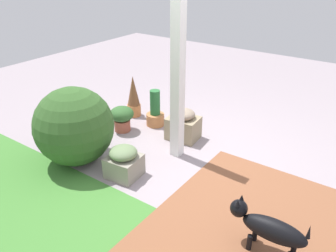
{
  "coord_description": "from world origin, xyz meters",
  "views": [
    {
      "loc": [
        -1.97,
        3.33,
        2.46
      ],
      "look_at": [
        0.39,
        0.01,
        0.44
      ],
      "focal_mm": 36.99,
      "sensor_mm": 36.0,
      "label": 1
    }
  ],
  "objects_px": {
    "terracotta_pot_spiky": "(133,97)",
    "terracotta_pot_broad": "(122,117)",
    "stone_planter_nearest": "(183,125)",
    "terracotta_pot_tall": "(155,113)",
    "stone_planter_mid": "(124,162)",
    "round_shrub": "(74,126)",
    "porch_pillar": "(178,76)",
    "dog": "(268,228)"
  },
  "relations": [
    {
      "from": "terracotta_pot_tall",
      "to": "dog",
      "type": "relative_size",
      "value": 0.81
    },
    {
      "from": "stone_planter_nearest",
      "to": "terracotta_pot_broad",
      "type": "xyz_separation_m",
      "value": [
        0.9,
        0.33,
        0.01
      ]
    },
    {
      "from": "stone_planter_nearest",
      "to": "terracotta_pot_broad",
      "type": "bearing_deg",
      "value": 20.09
    },
    {
      "from": "terracotta_pot_spiky",
      "to": "dog",
      "type": "xyz_separation_m",
      "value": [
        -2.94,
        1.61,
        -0.05
      ]
    },
    {
      "from": "stone_planter_nearest",
      "to": "terracotta_pot_tall",
      "type": "xyz_separation_m",
      "value": [
        0.61,
        -0.12,
        -0.01
      ]
    },
    {
      "from": "round_shrub",
      "to": "terracotta_pot_broad",
      "type": "xyz_separation_m",
      "value": [
        0.11,
        -1.0,
        -0.28
      ]
    },
    {
      "from": "stone_planter_nearest",
      "to": "round_shrub",
      "type": "height_order",
      "value": "round_shrub"
    },
    {
      "from": "terracotta_pot_tall",
      "to": "terracotta_pot_spiky",
      "type": "xyz_separation_m",
      "value": [
        0.51,
        -0.08,
        0.13
      ]
    },
    {
      "from": "porch_pillar",
      "to": "stone_planter_mid",
      "type": "height_order",
      "value": "porch_pillar"
    },
    {
      "from": "round_shrub",
      "to": "dog",
      "type": "bearing_deg",
      "value": 178.34
    },
    {
      "from": "terracotta_pot_spiky",
      "to": "terracotta_pot_broad",
      "type": "bearing_deg",
      "value": 112.17
    },
    {
      "from": "porch_pillar",
      "to": "terracotta_pot_broad",
      "type": "height_order",
      "value": "porch_pillar"
    },
    {
      "from": "round_shrub",
      "to": "dog",
      "type": "distance_m",
      "value": 2.62
    },
    {
      "from": "porch_pillar",
      "to": "terracotta_pot_spiky",
      "type": "height_order",
      "value": "porch_pillar"
    },
    {
      "from": "terracotta_pot_tall",
      "to": "terracotta_pot_spiky",
      "type": "height_order",
      "value": "terracotta_pot_spiky"
    },
    {
      "from": "stone_planter_nearest",
      "to": "stone_planter_mid",
      "type": "height_order",
      "value": "stone_planter_nearest"
    },
    {
      "from": "round_shrub",
      "to": "terracotta_pot_broad",
      "type": "height_order",
      "value": "round_shrub"
    },
    {
      "from": "terracotta_pot_broad",
      "to": "dog",
      "type": "xyz_separation_m",
      "value": [
        -2.72,
        1.07,
        0.06
      ]
    },
    {
      "from": "round_shrub",
      "to": "dog",
      "type": "height_order",
      "value": "round_shrub"
    },
    {
      "from": "porch_pillar",
      "to": "stone_planter_mid",
      "type": "bearing_deg",
      "value": 73.64
    },
    {
      "from": "porch_pillar",
      "to": "dog",
      "type": "distance_m",
      "value": 2.08
    },
    {
      "from": "round_shrub",
      "to": "terracotta_pot_spiky",
      "type": "height_order",
      "value": "round_shrub"
    },
    {
      "from": "terracotta_pot_tall",
      "to": "dog",
      "type": "height_order",
      "value": "terracotta_pot_tall"
    },
    {
      "from": "dog",
      "to": "porch_pillar",
      "type": "bearing_deg",
      "value": -30.73
    },
    {
      "from": "dog",
      "to": "terracotta_pot_tall",
      "type": "bearing_deg",
      "value": -32.18
    },
    {
      "from": "terracotta_pot_spiky",
      "to": "dog",
      "type": "distance_m",
      "value": 3.35
    },
    {
      "from": "stone_planter_mid",
      "to": "round_shrub",
      "type": "xyz_separation_m",
      "value": [
        0.73,
        0.09,
        0.31
      ]
    },
    {
      "from": "stone_planter_nearest",
      "to": "terracotta_pot_spiky",
      "type": "bearing_deg",
      "value": -10.27
    },
    {
      "from": "stone_planter_mid",
      "to": "round_shrub",
      "type": "height_order",
      "value": "round_shrub"
    },
    {
      "from": "round_shrub",
      "to": "terracotta_pot_spiky",
      "type": "distance_m",
      "value": 1.58
    },
    {
      "from": "terracotta_pot_broad",
      "to": "stone_planter_nearest",
      "type": "bearing_deg",
      "value": -159.91
    },
    {
      "from": "porch_pillar",
      "to": "round_shrub",
      "type": "xyz_separation_m",
      "value": [
        0.97,
        0.9,
        -0.61
      ]
    },
    {
      "from": "stone_planter_nearest",
      "to": "round_shrub",
      "type": "bearing_deg",
      "value": 59.23
    },
    {
      "from": "dog",
      "to": "terracotta_pot_spiky",
      "type": "bearing_deg",
      "value": -28.68
    },
    {
      "from": "stone_planter_mid",
      "to": "terracotta_pot_broad",
      "type": "relative_size",
      "value": 1.06
    },
    {
      "from": "stone_planter_nearest",
      "to": "dog",
      "type": "relative_size",
      "value": 0.68
    },
    {
      "from": "round_shrub",
      "to": "terracotta_pot_tall",
      "type": "bearing_deg",
      "value": -97.15
    },
    {
      "from": "stone_planter_nearest",
      "to": "dog",
      "type": "bearing_deg",
      "value": 142.29
    },
    {
      "from": "round_shrub",
      "to": "terracotta_pot_broad",
      "type": "distance_m",
      "value": 1.04
    },
    {
      "from": "stone_planter_nearest",
      "to": "stone_planter_mid",
      "type": "relative_size",
      "value": 1.17
    },
    {
      "from": "stone_planter_mid",
      "to": "terracotta_pot_spiky",
      "type": "bearing_deg",
      "value": -53.47
    },
    {
      "from": "porch_pillar",
      "to": "terracotta_pot_broad",
      "type": "relative_size",
      "value": 5.71
    }
  ]
}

